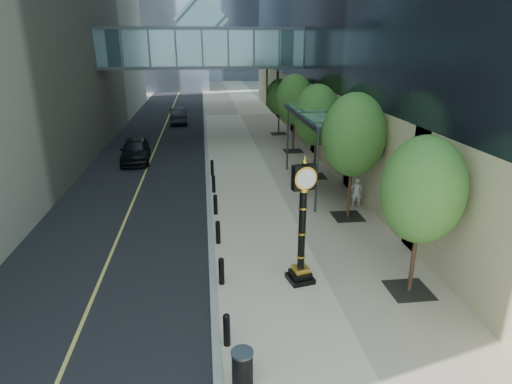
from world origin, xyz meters
TOP-DOWN VIEW (x-y plane):
  - ground at (0.00, 0.00)m, footprint 320.00×320.00m
  - road at (-7.00, 40.00)m, footprint 8.00×180.00m
  - sidewalk at (1.00, 40.00)m, footprint 8.00×180.00m
  - curb at (-3.00, 40.00)m, footprint 0.25×180.00m
  - skywalk at (-3.00, 28.00)m, footprint 17.00×4.20m
  - entrance_canopy at (3.48, 14.00)m, footprint 3.00×8.00m
  - bollard_row at (-2.70, 9.00)m, footprint 0.20×16.20m
  - street_trees at (3.60, 15.29)m, footprint 2.87×28.49m
  - street_clock at (0.06, 4.07)m, footprint 0.99×0.99m
  - trash_bin at (-2.40, -0.47)m, footprint 0.68×0.68m
  - pedestrian at (4.43, 10.74)m, footprint 0.66×0.53m
  - car_near at (-7.96, 21.09)m, footprint 2.29×4.88m
  - car_far at (-5.65, 35.85)m, footprint 1.89×4.81m

SIDE VIEW (x-z plane):
  - ground at x=0.00m, z-range 0.00..0.00m
  - road at x=-7.00m, z-range 0.00..0.02m
  - sidewalk at x=1.00m, z-range 0.00..0.06m
  - curb at x=-3.00m, z-range 0.00..0.07m
  - bollard_row at x=-2.70m, z-range 0.06..0.96m
  - trash_bin at x=-2.40m, z-range 0.06..0.96m
  - car_far at x=-5.65m, z-range 0.02..1.58m
  - car_near at x=-7.96m, z-range 0.02..1.64m
  - pedestrian at x=4.43m, z-range 0.06..1.64m
  - street_clock at x=0.06m, z-range -0.23..4.21m
  - street_trees at x=3.60m, z-range 0.87..6.77m
  - entrance_canopy at x=3.48m, z-range 2.00..6.38m
  - skywalk at x=-3.00m, z-range 4.81..10.61m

